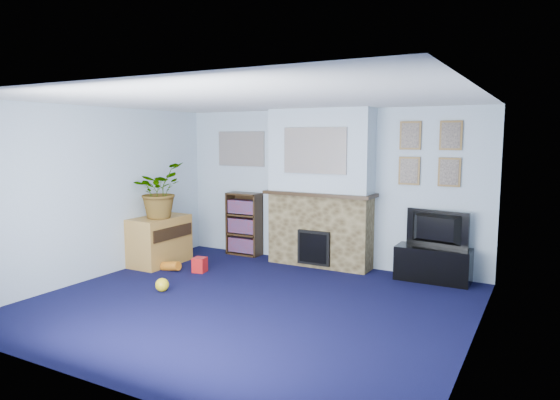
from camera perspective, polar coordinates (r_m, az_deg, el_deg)
The scene contains 26 objects.
floor at distance 6.10m, azimuth -3.56°, elevation -11.74°, with size 5.00×4.50×0.01m, color black.
ceiling at distance 5.78m, azimuth -3.75°, elevation 11.38°, with size 5.00×4.50×0.01m, color white.
wall_back at distance 7.80m, azimuth 5.23°, elevation 1.46°, with size 5.00×0.04×2.40m, color silver.
wall_front at distance 4.12m, azimuth -20.66°, elevation -4.15°, with size 5.00×0.04×2.40m, color silver.
wall_left at distance 7.45m, azimuth -20.11°, elevation 0.78°, with size 0.04×4.50×2.40m, color silver.
wall_right at distance 4.97m, azimuth 21.54°, elevation -2.32°, with size 0.04×4.50×2.40m, color silver.
chimney_breast at distance 7.62m, azimuth 4.61°, elevation 1.20°, with size 1.72×0.50×2.40m.
collage_main at distance 7.38m, azimuth 3.99°, elevation 5.66°, with size 1.00×0.03×0.68m, color gray.
collage_left at distance 8.49m, azimuth -4.46°, elevation 5.85°, with size 0.90×0.03×0.58m, color gray.
portrait_tl at distance 7.32m, azimuth 14.68°, elevation 7.15°, with size 0.30×0.03×0.40m, color brown.
portrait_tr at distance 7.21m, azimuth 18.95°, elevation 7.00°, with size 0.30×0.03×0.40m, color brown.
portrait_bl at distance 7.34m, azimuth 14.56°, elevation 3.24°, with size 0.30×0.03×0.40m, color brown.
portrait_br at distance 7.22m, azimuth 18.79°, elevation 3.03°, with size 0.30×0.03×0.40m, color brown.
tv_stand at distance 7.25m, azimuth 17.08°, elevation -7.11°, with size 1.00×0.42×0.47m, color black.
television at distance 7.16m, azimuth 17.26°, elevation -3.20°, with size 0.87×0.11×0.50m, color black.
bookshelf at distance 8.44m, azimuth -4.09°, elevation -2.89°, with size 0.58×0.28×1.05m.
sideboard at distance 8.05m, azimuth -13.59°, elevation -4.66°, with size 0.53×0.96×0.75m, color #B17F38.
potted_plant at distance 7.85m, azimuth -13.74°, elevation 1.07°, with size 0.76×0.66×0.84m, color #26661E.
mantel_clock at distance 7.60m, azimuth 3.91°, elevation 1.47°, with size 0.10×0.06×0.14m, color gold.
mantel_candle at distance 7.46m, azimuth 6.46°, elevation 1.41°, with size 0.05×0.05×0.17m, color #B2BFC6.
mantel_teddy at distance 7.82m, azimuth 0.68°, elevation 1.61°, with size 0.12×0.12×0.12m, color gray.
mantel_can at distance 7.30m, azimuth 9.90°, elevation 1.06°, with size 0.05×0.05×0.11m, color red.
green_crate at distance 8.18m, azimuth -13.56°, elevation -5.98°, with size 0.38×0.31×0.31m, color #198C26.
toy_ball at distance 6.68m, azimuth -13.33°, elevation -9.40°, with size 0.18×0.18×0.18m, color yellow.
toy_block at distance 7.50m, azimuth -9.16°, elevation -7.31°, with size 0.18×0.18×0.22m, color red.
toy_tube at distance 7.66m, azimuth -12.36°, elevation -7.39°, with size 0.14×0.14×0.29m, color orange.
Camera 1 is at (3.09, -4.87, 1.98)m, focal length 32.00 mm.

